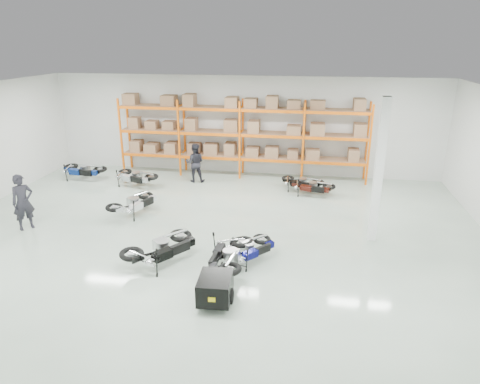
% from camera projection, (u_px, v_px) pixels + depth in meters
% --- Properties ---
extents(room, '(18.00, 18.00, 18.00)m').
position_uv_depth(room, '(207.00, 168.00, 13.27)').
color(room, '#AFC3AF').
rests_on(room, ground).
extents(pallet_rack, '(11.28, 0.98, 3.62)m').
position_uv_depth(pallet_rack, '(241.00, 128.00, 19.25)').
color(pallet_rack, orange).
rests_on(pallet_rack, ground).
extents(structural_column, '(0.25, 0.25, 4.50)m').
position_uv_depth(structural_column, '(379.00, 172.00, 12.92)').
color(structural_column, white).
rests_on(structural_column, ground).
extents(moto_blue_centre, '(1.67, 1.75, 1.05)m').
position_uv_depth(moto_blue_centre, '(249.00, 246.00, 12.17)').
color(moto_blue_centre, '#07084F').
rests_on(moto_blue_centre, ground).
extents(moto_silver_left, '(1.54, 1.99, 1.16)m').
position_uv_depth(moto_silver_left, '(134.00, 200.00, 15.45)').
color(moto_silver_left, silver).
rests_on(moto_silver_left, ground).
extents(moto_black_far_left, '(1.97, 2.19, 1.29)m').
position_uv_depth(moto_black_far_left, '(162.00, 244.00, 12.02)').
color(moto_black_far_left, black).
rests_on(moto_black_far_left, ground).
extents(moto_touring_right, '(1.05, 1.96, 1.24)m').
position_uv_depth(moto_touring_right, '(228.00, 251.00, 11.68)').
color(moto_touring_right, black).
rests_on(moto_touring_right, ground).
extents(trailer, '(0.87, 1.66, 0.69)m').
position_uv_depth(trailer, '(215.00, 288.00, 10.26)').
color(trailer, black).
rests_on(trailer, ground).
extents(moto_back_a, '(1.95, 1.15, 1.19)m').
position_uv_depth(moto_back_a, '(82.00, 167.00, 19.30)').
color(moto_back_a, navy).
rests_on(moto_back_a, ground).
extents(moto_back_b, '(1.99, 1.43, 1.16)m').
position_uv_depth(moto_back_b, '(134.00, 174.00, 18.44)').
color(moto_back_b, '#A4A8AE').
rests_on(moto_back_b, ground).
extents(moto_back_c, '(1.71, 1.14, 1.02)m').
position_uv_depth(moto_back_c, '(302.00, 180.00, 17.86)').
color(moto_back_c, black).
rests_on(moto_back_c, ground).
extents(moto_back_d, '(1.73, 1.14, 1.03)m').
position_uv_depth(moto_back_d, '(312.00, 184.00, 17.34)').
color(moto_back_d, '#38100B').
rests_on(moto_back_d, ground).
extents(person_left, '(0.79, 0.82, 1.89)m').
position_uv_depth(person_left, '(23.00, 202.00, 14.14)').
color(person_left, black).
rests_on(person_left, ground).
extents(person_back, '(0.93, 0.78, 1.73)m').
position_uv_depth(person_back, '(195.00, 163.00, 18.90)').
color(person_back, black).
rests_on(person_back, ground).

